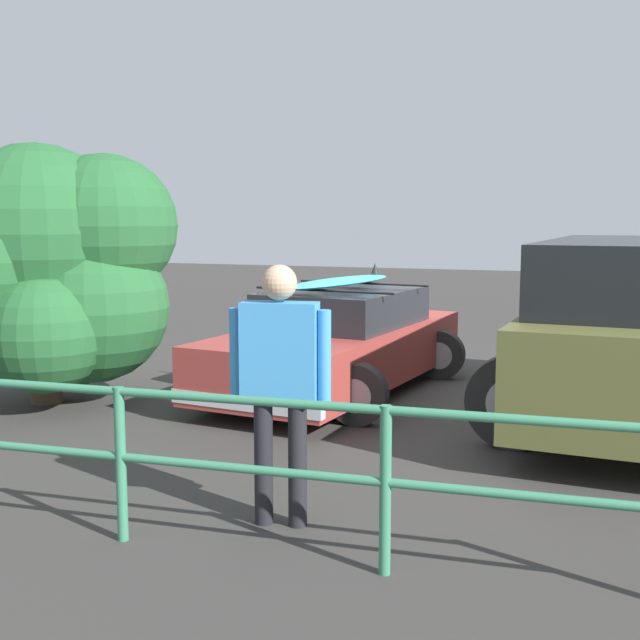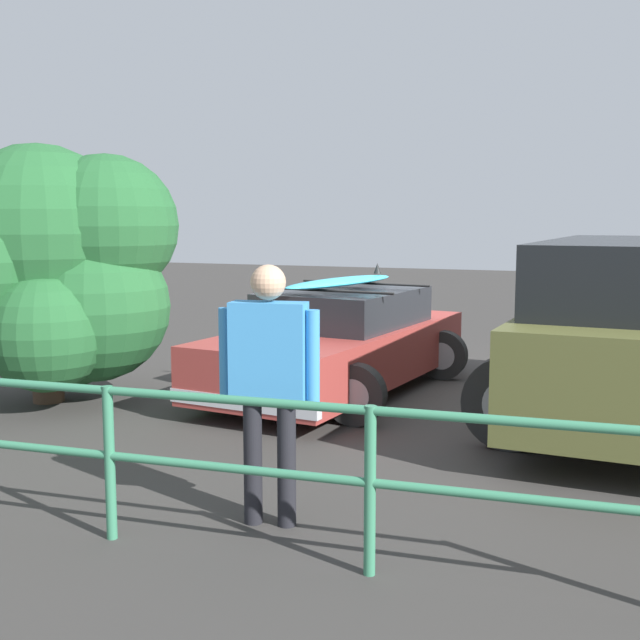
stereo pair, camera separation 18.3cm
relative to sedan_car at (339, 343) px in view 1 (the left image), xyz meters
The scene contains 6 objects.
ground_plane 0.93m from the sedan_car, 105.61° to the right, with size 44.00×44.00×0.02m, color #383533.
sedan_car is the anchor object (origin of this frame).
suv_car 3.39m from the sedan_car, behind, with size 3.00×5.14×1.88m.
person_bystander 4.30m from the sedan_car, 103.59° to the left, with size 0.69×0.29×1.80m.
railing_fence 4.88m from the sedan_car, 81.32° to the left, with size 8.81×0.61×1.03m.
bush_near_left 3.41m from the sedan_car, 30.97° to the left, with size 2.68×2.61×2.92m.
Camera 1 is at (-2.91, 9.72, 2.12)m, focal length 45.00 mm.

